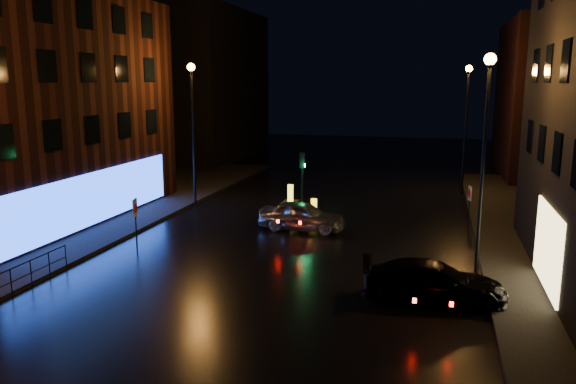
% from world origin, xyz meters
% --- Properties ---
extents(ground, '(120.00, 120.00, 0.00)m').
position_xyz_m(ground, '(0.00, 0.00, 0.00)').
color(ground, black).
rests_on(ground, ground).
extents(pavement_left, '(12.00, 44.00, 0.15)m').
position_xyz_m(pavement_left, '(-14.00, 8.00, 0.07)').
color(pavement_left, black).
rests_on(pavement_left, ground).
extents(building_left, '(10.00, 18.00, 12.00)m').
position_xyz_m(building_left, '(-15.50, 8.00, 6.00)').
color(building_left, black).
rests_on(building_left, ground).
extents(building_far_left, '(8.00, 16.00, 14.00)m').
position_xyz_m(building_far_left, '(-16.00, 35.00, 7.00)').
color(building_far_left, black).
rests_on(building_far_left, ground).
extents(building_far_right, '(8.00, 14.00, 12.00)m').
position_xyz_m(building_far_right, '(15.00, 32.00, 6.00)').
color(building_far_right, black).
rests_on(building_far_right, ground).
extents(street_lamp_lfar, '(0.44, 0.44, 8.37)m').
position_xyz_m(street_lamp_lfar, '(-7.80, 14.00, 5.56)').
color(street_lamp_lfar, black).
rests_on(street_lamp_lfar, ground).
extents(street_lamp_rnear, '(0.44, 0.44, 8.37)m').
position_xyz_m(street_lamp_rnear, '(7.80, 6.00, 5.56)').
color(street_lamp_rnear, black).
rests_on(street_lamp_rnear, ground).
extents(street_lamp_rfar, '(0.44, 0.44, 8.37)m').
position_xyz_m(street_lamp_rfar, '(7.80, 22.00, 5.56)').
color(street_lamp_rfar, black).
rests_on(street_lamp_rfar, ground).
extents(traffic_signal, '(1.40, 2.40, 3.45)m').
position_xyz_m(traffic_signal, '(-1.20, 14.00, 0.50)').
color(traffic_signal, black).
rests_on(traffic_signal, ground).
extents(guard_railing, '(0.05, 6.04, 1.00)m').
position_xyz_m(guard_railing, '(-8.00, -1.00, 0.74)').
color(guard_railing, black).
rests_on(guard_railing, ground).
extents(silver_hatchback, '(4.37, 1.92, 1.46)m').
position_xyz_m(silver_hatchback, '(-0.30, 10.20, 0.73)').
color(silver_hatchback, '#A5A7AC').
rests_on(silver_hatchback, ground).
extents(dark_sedan, '(5.01, 2.48, 1.40)m').
position_xyz_m(dark_sedan, '(6.18, 2.24, 0.70)').
color(dark_sedan, black).
rests_on(dark_sedan, ground).
extents(bollard_near, '(1.22, 1.51, 1.15)m').
position_xyz_m(bollard_near, '(-0.19, 12.47, 0.25)').
color(bollard_near, black).
rests_on(bollard_near, ground).
extents(bollard_far, '(0.93, 1.35, 1.15)m').
position_xyz_m(bollard_far, '(-2.48, 16.21, 0.25)').
color(bollard_far, black).
rests_on(bollard_far, ground).
extents(road_sign_left, '(0.20, 0.56, 2.34)m').
position_xyz_m(road_sign_left, '(-6.50, 4.88, 1.75)').
color(road_sign_left, black).
rests_on(road_sign_left, ground).
extents(road_sign_right, '(0.15, 0.53, 2.19)m').
position_xyz_m(road_sign_right, '(7.78, 12.67, 1.64)').
color(road_sign_right, black).
rests_on(road_sign_right, ground).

